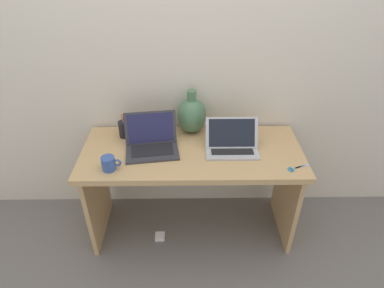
{
  "coord_description": "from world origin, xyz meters",
  "views": [
    {
      "loc": [
        -0.02,
        -1.75,
        1.97
      ],
      "look_at": [
        0.0,
        0.0,
        0.78
      ],
      "focal_mm": 30.86,
      "sensor_mm": 36.0,
      "label": 1
    }
  ],
  "objects_px": {
    "coffee_mug": "(109,163)",
    "green_vase": "(192,115)",
    "laptop_left": "(151,140)",
    "laptop_right": "(232,142)",
    "pen_cup": "(124,129)",
    "power_brick": "(160,236)",
    "scissors": "(295,168)"
  },
  "relations": [
    {
      "from": "power_brick",
      "to": "pen_cup",
      "type": "bearing_deg",
      "value": 128.63
    },
    {
      "from": "coffee_mug",
      "to": "pen_cup",
      "type": "distance_m",
      "value": 0.37
    },
    {
      "from": "laptop_left",
      "to": "coffee_mug",
      "type": "relative_size",
      "value": 3.03
    },
    {
      "from": "laptop_right",
      "to": "green_vase",
      "type": "xyz_separation_m",
      "value": [
        -0.26,
        0.22,
        0.08
      ]
    },
    {
      "from": "scissors",
      "to": "pen_cup",
      "type": "bearing_deg",
      "value": 160.81
    },
    {
      "from": "laptop_left",
      "to": "power_brick",
      "type": "bearing_deg",
      "value": -80.73
    },
    {
      "from": "scissors",
      "to": "power_brick",
      "type": "distance_m",
      "value": 1.12
    },
    {
      "from": "pen_cup",
      "to": "power_brick",
      "type": "relative_size",
      "value": 2.62
    },
    {
      "from": "scissors",
      "to": "power_brick",
      "type": "xyz_separation_m",
      "value": [
        -0.86,
        0.1,
        -0.72
      ]
    },
    {
      "from": "laptop_left",
      "to": "laptop_right",
      "type": "distance_m",
      "value": 0.52
    },
    {
      "from": "green_vase",
      "to": "pen_cup",
      "type": "relative_size",
      "value": 1.7
    },
    {
      "from": "coffee_mug",
      "to": "scissors",
      "type": "relative_size",
      "value": 0.83
    },
    {
      "from": "laptop_right",
      "to": "green_vase",
      "type": "relative_size",
      "value": 1.08
    },
    {
      "from": "coffee_mug",
      "to": "green_vase",
      "type": "bearing_deg",
      "value": 40.81
    },
    {
      "from": "laptop_right",
      "to": "pen_cup",
      "type": "height_order",
      "value": "laptop_right"
    },
    {
      "from": "power_brick",
      "to": "laptop_right",
      "type": "bearing_deg",
      "value": 13.15
    },
    {
      "from": "laptop_right",
      "to": "power_brick",
      "type": "bearing_deg",
      "value": -166.85
    },
    {
      "from": "green_vase",
      "to": "coffee_mug",
      "type": "distance_m",
      "value": 0.66
    },
    {
      "from": "laptop_left",
      "to": "scissors",
      "type": "xyz_separation_m",
      "value": [
        0.88,
        -0.23,
        -0.06
      ]
    },
    {
      "from": "pen_cup",
      "to": "power_brick",
      "type": "xyz_separation_m",
      "value": [
        0.22,
        -0.28,
        -0.77
      ]
    },
    {
      "from": "green_vase",
      "to": "pen_cup",
      "type": "distance_m",
      "value": 0.47
    },
    {
      "from": "coffee_mug",
      "to": "power_brick",
      "type": "xyz_separation_m",
      "value": [
        0.26,
        0.09,
        -0.76
      ]
    },
    {
      "from": "scissors",
      "to": "power_brick",
      "type": "bearing_deg",
      "value": 173.48
    },
    {
      "from": "laptop_right",
      "to": "power_brick",
      "type": "xyz_separation_m",
      "value": [
        -0.5,
        -0.12,
        -0.77
      ]
    },
    {
      "from": "green_vase",
      "to": "power_brick",
      "type": "relative_size",
      "value": 4.46
    },
    {
      "from": "laptop_right",
      "to": "pen_cup",
      "type": "bearing_deg",
      "value": 167.38
    },
    {
      "from": "laptop_left",
      "to": "scissors",
      "type": "distance_m",
      "value": 0.91
    },
    {
      "from": "laptop_right",
      "to": "pen_cup",
      "type": "distance_m",
      "value": 0.74
    },
    {
      "from": "laptop_left",
      "to": "laptop_right",
      "type": "relative_size",
      "value": 1.07
    },
    {
      "from": "laptop_right",
      "to": "scissors",
      "type": "xyz_separation_m",
      "value": [
        0.36,
        -0.21,
        -0.05
      ]
    },
    {
      "from": "laptop_right",
      "to": "coffee_mug",
      "type": "distance_m",
      "value": 0.78
    },
    {
      "from": "laptop_left",
      "to": "laptop_right",
      "type": "bearing_deg",
      "value": -1.8
    }
  ]
}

